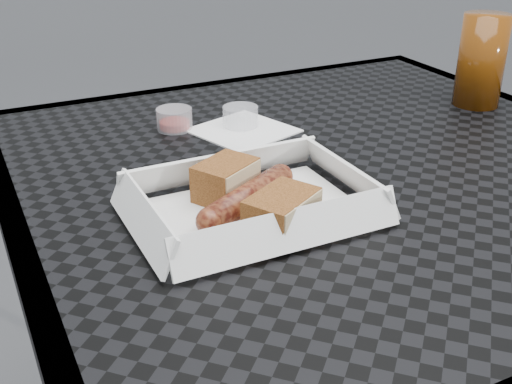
# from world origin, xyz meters

# --- Properties ---
(patio_table) EXTENTS (0.80, 0.80, 0.74)m
(patio_table) POSITION_xyz_m (0.00, 0.00, 0.67)
(patio_table) COLOR black
(patio_table) RESTS_ON ground
(food_tray) EXTENTS (0.22, 0.15, 0.00)m
(food_tray) POSITION_xyz_m (-0.16, -0.07, 0.75)
(food_tray) COLOR white
(food_tray) RESTS_ON patio_table
(bratwurst) EXTENTS (0.14, 0.09, 0.03)m
(bratwurst) POSITION_xyz_m (-0.16, -0.07, 0.76)
(bratwurst) COLOR brown
(bratwurst) RESTS_ON food_tray
(bread_near) EXTENTS (0.08, 0.07, 0.04)m
(bread_near) POSITION_xyz_m (-0.17, -0.03, 0.77)
(bread_near) COLOR brown
(bread_near) RESTS_ON food_tray
(bread_far) EXTENTS (0.09, 0.08, 0.04)m
(bread_far) POSITION_xyz_m (-0.15, -0.12, 0.77)
(bread_far) COLOR brown
(bread_far) RESTS_ON food_tray
(veg_garnish) EXTENTS (0.03, 0.03, 0.00)m
(veg_garnish) POSITION_xyz_m (-0.10, -0.13, 0.75)
(veg_garnish) COLOR #F7430A
(veg_garnish) RESTS_ON food_tray
(napkin) EXTENTS (0.15, 0.15, 0.00)m
(napkin) POSITION_xyz_m (-0.06, 0.15, 0.75)
(napkin) COLOR white
(napkin) RESTS_ON patio_table
(condiment_cup_sauce) EXTENTS (0.05, 0.05, 0.03)m
(condiment_cup_sauce) POSITION_xyz_m (-0.15, 0.20, 0.76)
(condiment_cup_sauce) COLOR maroon
(condiment_cup_sauce) RESTS_ON patio_table
(condiment_cup_empty) EXTENTS (0.05, 0.05, 0.03)m
(condiment_cup_empty) POSITION_xyz_m (-0.06, 0.17, 0.76)
(condiment_cup_empty) COLOR silver
(condiment_cup_empty) RESTS_ON patio_table
(drink_glass) EXTENTS (0.07, 0.07, 0.14)m
(drink_glass) POSITION_xyz_m (0.31, 0.10, 0.81)
(drink_glass) COLOR #532707
(drink_glass) RESTS_ON patio_table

